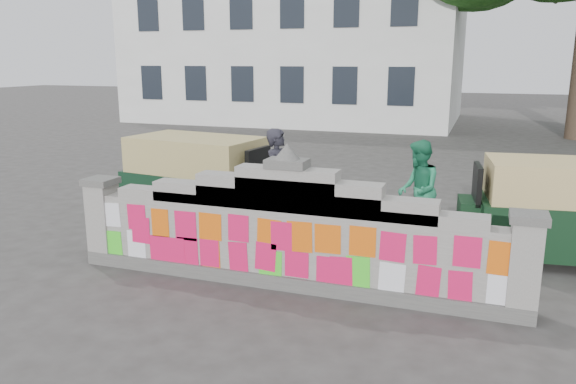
% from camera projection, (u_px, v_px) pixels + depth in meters
% --- Properties ---
extents(ground, '(100.00, 100.00, 0.00)m').
position_uv_depth(ground, '(287.00, 286.00, 7.85)').
color(ground, '#383533').
rests_on(ground, ground).
extents(parapet_wall, '(6.48, 0.44, 2.01)m').
position_uv_depth(parapet_wall, '(287.00, 235.00, 7.68)').
color(parapet_wall, '#4C4C49').
rests_on(parapet_wall, ground).
extents(building, '(16.00, 10.00, 8.90)m').
position_uv_depth(building, '(302.00, 41.00, 29.37)').
color(building, silver).
rests_on(building, ground).
extents(cyclist_bike, '(2.00, 0.89, 1.02)m').
position_uv_depth(cyclist_bike, '(279.00, 214.00, 9.59)').
color(cyclist_bike, black).
rests_on(cyclist_bike, ground).
extents(cyclist_rider, '(0.48, 0.67, 1.73)m').
position_uv_depth(cyclist_rider, '(279.00, 194.00, 9.51)').
color(cyclist_rider, '#24222B').
rests_on(cyclist_rider, ground).
extents(pedestrian, '(0.82, 0.97, 1.75)m').
position_uv_depth(pedestrian, '(418.00, 190.00, 9.75)').
color(pedestrian, '#24865B').
rests_on(pedestrian, ground).
extents(rickshaw_left, '(3.12, 1.76, 1.68)m').
position_uv_depth(rickshaw_left, '(200.00, 180.00, 10.59)').
color(rickshaw_left, black).
rests_on(rickshaw_left, ground).
extents(rickshaw_right, '(2.93, 1.61, 1.58)m').
position_uv_depth(rickshaw_right, '(557.00, 210.00, 8.68)').
color(rickshaw_right, black).
rests_on(rickshaw_right, ground).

